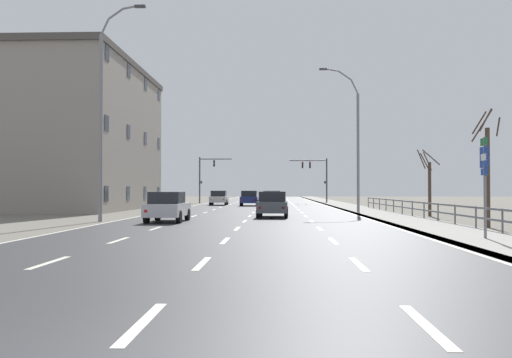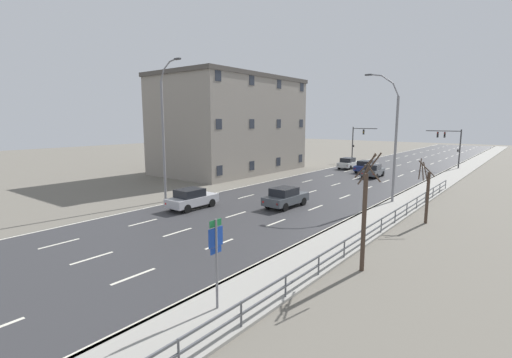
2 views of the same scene
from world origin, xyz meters
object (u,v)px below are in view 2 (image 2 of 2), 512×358
Objects in this scene: street_lamp_midground at (393,141)px; brick_building at (231,125)px; car_near_left at (373,171)px; car_near_right at (348,163)px; traffic_signal_left at (357,139)px; traffic_signal_right at (451,142)px; car_mid_centre at (285,197)px; highway_sign at (216,253)px; street_lamp_left_bank at (164,134)px; car_distant at (192,198)px; car_far_left at (366,166)px.

brick_building is (-23.51, 6.55, 1.10)m from street_lamp_midground.
car_near_left and car_near_right have the same top height.
street_lamp_midground is 31.19m from traffic_signal_left.
car_near_left is at bearing -110.39° from traffic_signal_right.
brick_building is (-17.29, -6.21, 5.43)m from car_near_left.
brick_building reaches higher than traffic_signal_right.
car_mid_centre is (8.65, -34.27, -2.92)m from traffic_signal_left.
highway_sign is 0.82× the size of car_near_right.
traffic_signal_left is 17.23m from car_near_left.
traffic_signal_right reaches higher than highway_sign.
car_mid_centre is at bearing -78.14° from car_near_right.
street_lamp_midground is 18.64m from street_lamp_left_bank.
street_lamp_left_bank reaches higher than highway_sign.
brick_building is (-24.51, 28.19, 4.06)m from highway_sign.
traffic_signal_left is (-13.92, -0.16, -0.09)m from traffic_signal_right.
street_lamp_left_bank reaches higher than traffic_signal_right.
street_lamp_midground is 2.55× the size of car_mid_centre.
street_lamp_midground is 0.54× the size of brick_building.
traffic_signal_left is (-15.59, 49.17, 1.56)m from highway_sign.
car_near_right is at bearing 104.83° from car_mid_centre.
street_lamp_midground is 2.55× the size of car_near_right.
car_mid_centre is at bearing 42.22° from car_distant.
car_distant is at bearing -56.20° from brick_building.
street_lamp_left_bank is at bearing -103.42° from car_far_left.
street_lamp_midground is 18.91m from car_far_left.
car_near_left is 19.50m from car_mid_centre.
traffic_signal_left is 0.29× the size of brick_building.
brick_building reaches higher than highway_sign.
traffic_signal_left is 1.37× the size of car_near_left.
car_distant is at bearing -6.05° from street_lamp_left_bank.
car_far_left is at bearing 84.23° from car_distant.
traffic_signal_right reaches higher than car_mid_centre.
car_far_left is (-7.86, -11.38, -3.01)m from traffic_signal_right.
car_near_right is (-3.38, 2.11, 0.00)m from car_far_left.
car_distant is (-5.12, -24.39, 0.00)m from car_near_left.
car_distant is (3.25, -39.17, -2.92)m from traffic_signal_left.
car_near_left is (8.37, -14.77, -2.92)m from traffic_signal_left.
street_lamp_left_bank is at bearing -113.18° from car_near_left.
traffic_signal_left reaches higher than highway_sign.
car_distant is (-12.34, 10.00, -1.37)m from highway_sign.
highway_sign reaches higher than car_distant.
highway_sign is at bearing -33.21° from street_lamp_left_bank.
street_lamp_left_bank is 38.84m from traffic_signal_left.
traffic_signal_right is 1.34× the size of car_mid_centre.
traffic_signal_right is at bearing 38.05° from car_near_right.
car_near_right is at bearing -73.58° from traffic_signal_left.
street_lamp_left_bank is 19.82m from brick_building.
traffic_signal_left is (-14.59, 27.53, -1.41)m from street_lamp_midground.
traffic_signal_left is 1.39× the size of car_mid_centre.
car_near_right is 17.47m from brick_building.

